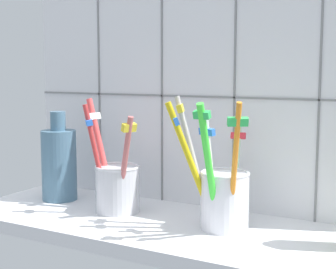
{
  "coord_description": "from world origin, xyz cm",
  "views": [
    {
      "loc": [
        35.88,
        -62.69,
        23.96
      ],
      "look_at": [
        0.0,
        1.52,
        14.65
      ],
      "focal_mm": 54.91,
      "sensor_mm": 36.0,
      "label": 1
    }
  ],
  "objects": [
    {
      "name": "counter_slab",
      "position": [
        0.0,
        0.0,
        1.0
      ],
      "size": [
        64.0,
        22.0,
        2.0
      ],
      "primitive_type": "cube",
      "color": "silver",
      "rests_on": "ground"
    },
    {
      "name": "tile_wall_back",
      "position": [
        0.0,
        12.0,
        22.5
      ],
      "size": [
        64.0,
        2.2,
        45.0
      ],
      "color": "white",
      "rests_on": "ground"
    },
    {
      "name": "toothbrush_cup_left",
      "position": [
        -9.07,
        1.38,
        6.34
      ],
      "size": [
        11.26,
        7.99,
        17.5
      ],
      "color": "silver",
      "rests_on": "counter_slab"
    },
    {
      "name": "toothbrush_cup_right",
      "position": [
        8.73,
        1.19,
        7.1
      ],
      "size": [
        12.16,
        15.29,
        18.4
      ],
      "color": "white",
      "rests_on": "counter_slab"
    },
    {
      "name": "ceramic_vase",
      "position": [
        -21.9,
        2.92,
        8.28
      ],
      "size": [
        5.87,
        5.87,
        15.02
      ],
      "color": "slate",
      "rests_on": "counter_slab"
    }
  ]
}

